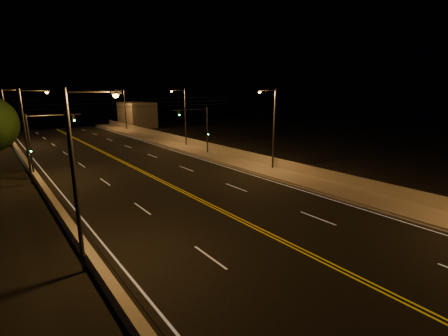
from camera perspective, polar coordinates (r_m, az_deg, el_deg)
road at (r=27.47m, az=-5.87°, el=-4.85°), size 18.00×120.00×0.02m
sidewalk at (r=33.97m, az=9.95°, el=-1.13°), size 3.60×120.00×0.30m
curb at (r=32.70m, az=7.68°, el=-1.76°), size 0.14×120.00×0.15m
parapet_wall at (r=35.01m, az=11.86°, el=0.32°), size 0.30×120.00×1.00m
jersey_barrier at (r=24.20m, az=-26.32°, el=-7.96°), size 0.45×120.00×0.73m
distant_building_right at (r=80.50m, az=-15.06°, el=9.04°), size 6.00×10.00×5.76m
parapet_rail at (r=34.89m, az=11.90°, el=1.17°), size 0.06×120.00×0.06m
lane_markings at (r=27.41m, az=-5.79°, el=-4.87°), size 17.32×116.00×0.00m
streetlight_1 at (r=35.11m, az=8.47°, el=7.60°), size 2.55×0.28×8.76m
streetlight_2 at (r=50.19m, az=-7.11°, el=9.42°), size 2.55×0.28×8.76m
streetlight_3 at (r=73.58m, az=-17.23°, el=10.23°), size 2.55×0.28×8.76m
streetlight_4 at (r=16.31m, az=-24.00°, el=-0.34°), size 2.55×0.28×8.76m
streetlight_5 at (r=35.02m, az=-31.18°, el=5.77°), size 2.55×0.28×8.76m
streetlight_6 at (r=59.91m, az=-33.76°, el=7.93°), size 2.55×0.28×8.76m
traffic_signal_right at (r=43.40m, az=-4.04°, el=7.42°), size 5.11×0.31×6.38m
traffic_signal_left at (r=36.91m, az=-29.59°, el=4.58°), size 5.11×0.31×6.38m
overhead_wires at (r=34.61m, az=-14.43°, el=11.09°), size 22.00×0.03×0.83m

